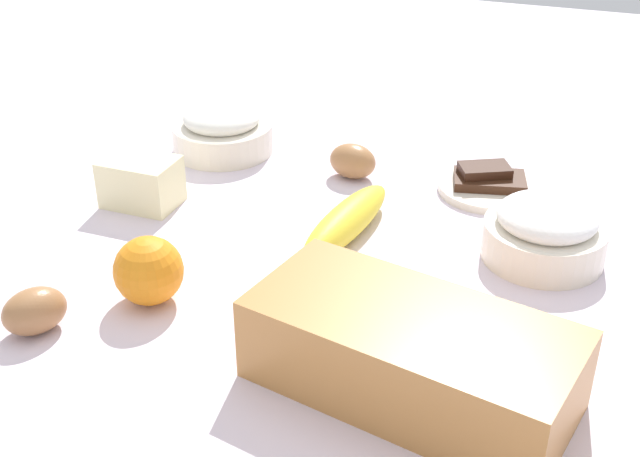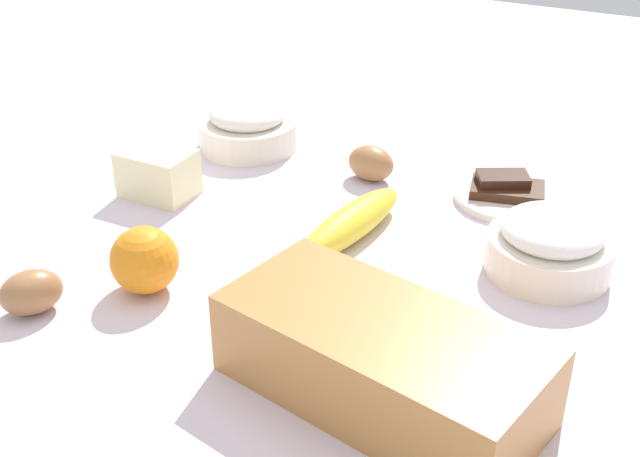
% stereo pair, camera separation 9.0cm
% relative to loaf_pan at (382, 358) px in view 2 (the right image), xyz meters
% --- Properties ---
extents(ground_plane, '(2.40, 2.40, 0.02)m').
position_rel_loaf_pan_xyz_m(ground_plane, '(0.15, -0.18, -0.05)').
color(ground_plane, silver).
extents(loaf_pan, '(0.30, 0.19, 0.08)m').
position_rel_loaf_pan_xyz_m(loaf_pan, '(0.00, 0.00, 0.00)').
color(loaf_pan, '#B77A3D').
rests_on(loaf_pan, ground_plane).
extents(flour_bowl, '(0.14, 0.14, 0.07)m').
position_rel_loaf_pan_xyz_m(flour_bowl, '(0.38, -0.41, -0.01)').
color(flour_bowl, silver).
rests_on(flour_bowl, ground_plane).
extents(sugar_bowl, '(0.13, 0.13, 0.07)m').
position_rel_loaf_pan_xyz_m(sugar_bowl, '(-0.08, -0.27, -0.01)').
color(sugar_bowl, silver).
rests_on(sugar_bowl, ground_plane).
extents(banana, '(0.07, 0.19, 0.04)m').
position_rel_loaf_pan_xyz_m(banana, '(0.14, -0.24, -0.02)').
color(banana, yellow).
rests_on(banana, ground_plane).
extents(orange_fruit, '(0.07, 0.07, 0.07)m').
position_rel_loaf_pan_xyz_m(orange_fruit, '(0.28, -0.05, -0.01)').
color(orange_fruit, orange).
rests_on(orange_fruit, ground_plane).
extents(butter_block, '(0.09, 0.07, 0.06)m').
position_rel_loaf_pan_xyz_m(butter_block, '(0.40, -0.23, -0.01)').
color(butter_block, '#F4EDB2').
rests_on(butter_block, ground_plane).
extents(egg_near_butter, '(0.07, 0.05, 0.05)m').
position_rel_loaf_pan_xyz_m(egg_near_butter, '(0.18, -0.39, -0.02)').
color(egg_near_butter, '#A77044').
rests_on(egg_near_butter, ground_plane).
extents(egg_beside_bowl, '(0.07, 0.08, 0.05)m').
position_rel_loaf_pan_xyz_m(egg_beside_bowl, '(0.36, 0.04, -0.02)').
color(egg_beside_bowl, '#9E6A40').
rests_on(egg_beside_bowl, ground_plane).
extents(chocolate_plate, '(0.13, 0.13, 0.03)m').
position_rel_loaf_pan_xyz_m(chocolate_plate, '(0.00, -0.41, -0.03)').
color(chocolate_plate, silver).
rests_on(chocolate_plate, ground_plane).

